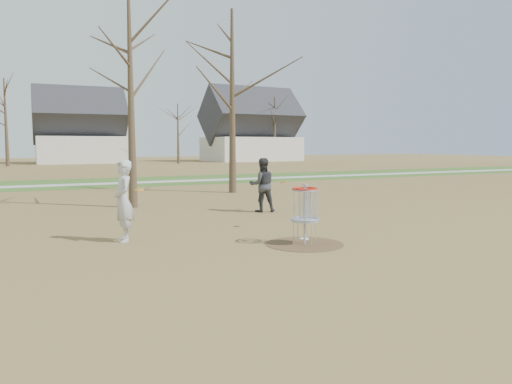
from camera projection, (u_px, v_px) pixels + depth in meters
ground at (305, 244)px, 11.46m from camera, size 160.00×160.00×0.00m
green_band at (120, 182)px, 30.17m from camera, size 160.00×8.00×0.01m
footpath at (123, 183)px, 29.27m from camera, size 160.00×1.50×0.01m
dirt_circle at (305, 244)px, 11.46m from camera, size 1.80×1.80×0.01m
player_standing at (123, 201)px, 11.69m from camera, size 0.48×0.72×1.93m
player_throwing at (262, 185)px, 16.88m from camera, size 1.04×0.90×1.83m
disc_grounded at (304, 239)px, 12.02m from camera, size 0.22×0.22×0.02m
discs_in_play at (220, 186)px, 12.59m from camera, size 4.15×0.26×0.11m
disc_golf_basket at (305, 205)px, 11.38m from camera, size 0.64×0.64×1.35m
bare_trees at (105, 109)px, 43.61m from camera, size 52.62×44.98×9.00m
houses_row at (102, 134)px, 59.86m from camera, size 56.51×10.01×7.26m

